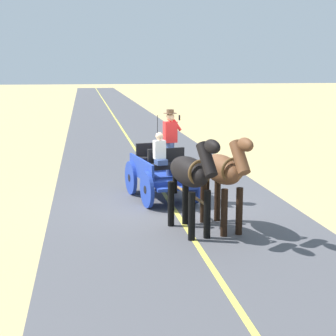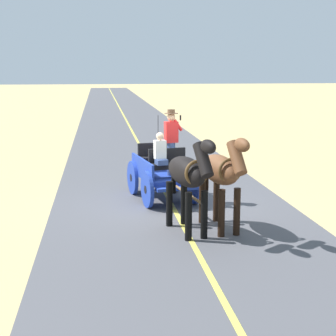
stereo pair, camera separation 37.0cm
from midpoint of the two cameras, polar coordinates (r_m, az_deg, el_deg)
The scene contains 6 objects.
ground_plane at distance 13.79m, azimuth 1.13°, elevation -4.02°, with size 200.00×200.00×0.00m, color tan.
road_surface at distance 13.78m, azimuth 1.13°, elevation -4.00°, with size 6.29×160.00×0.01m, color #4C4C51.
road_centre_stripe at distance 13.78m, azimuth 1.13°, elevation -3.98°, with size 0.12×160.00×0.00m, color #DBCC4C.
horse_drawn_carriage at distance 14.10m, azimuth 0.22°, elevation -0.27°, with size 1.83×4.51×2.50m.
horse_near_side at distance 11.38m, azimuth 6.90°, elevation -0.49°, with size 0.84×2.15×2.21m.
horse_off_side at distance 11.08m, azimuth 3.24°, elevation -0.75°, with size 0.92×2.15×2.21m.
Camera 2 is at (1.86, 13.18, 3.60)m, focal length 54.92 mm.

